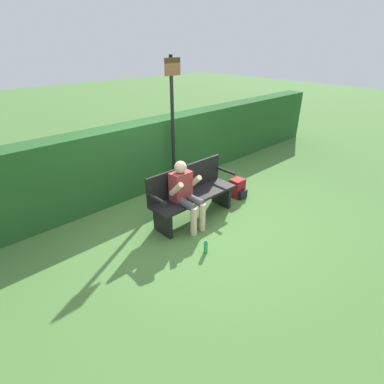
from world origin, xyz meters
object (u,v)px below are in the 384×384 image
backpack (238,189)px  signpost (173,117)px  person_seated (185,192)px  park_bench (192,193)px  water_bottle (206,247)px

backpack → signpost: (-0.63, 1.24, 1.33)m
person_seated → signpost: bearing=57.0°
park_bench → backpack: park_bench is taller
park_bench → person_seated: 0.34m
signpost → water_bottle: bearing=-118.7°
water_bottle → park_bench: bearing=58.6°
person_seated → backpack: bearing=2.4°
person_seated → signpost: (0.85, 1.30, 0.87)m
person_seated → signpost: 1.78m
person_seated → water_bottle: size_ratio=5.23×
park_bench → signpost: signpost is taller
person_seated → backpack: (1.48, 0.06, -0.46)m
park_bench → signpost: size_ratio=0.63×
person_seated → water_bottle: person_seated is taller
backpack → signpost: bearing=117.1°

